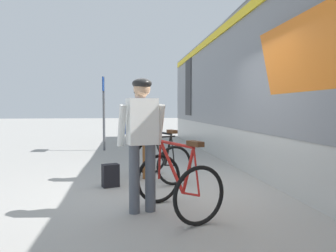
{
  "coord_description": "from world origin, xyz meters",
  "views": [
    {
      "loc": [
        -0.97,
        -5.39,
        1.37
      ],
      "look_at": [
        -0.19,
        0.32,
        1.05
      ],
      "focal_mm": 33.79,
      "sensor_mm": 36.0,
      "label": 1
    }
  ],
  "objects_px": {
    "cyclist_near_in_blue": "(141,125)",
    "bicycle_far_red": "(177,183)",
    "bicycle_near_black": "(162,159)",
    "backpack_on_platform": "(111,175)",
    "train_car": "(317,80)",
    "platform_sign_post": "(104,101)",
    "cyclist_far_in_white": "(142,133)"
  },
  "relations": [
    {
      "from": "bicycle_near_black",
      "to": "backpack_on_platform",
      "type": "relative_size",
      "value": 3.12
    },
    {
      "from": "bicycle_far_red",
      "to": "cyclist_far_in_white",
      "type": "bearing_deg",
      "value": 166.07
    },
    {
      "from": "bicycle_near_black",
      "to": "backpack_on_platform",
      "type": "bearing_deg",
      "value": -155.02
    },
    {
      "from": "bicycle_far_red",
      "to": "cyclist_near_in_blue",
      "type": "bearing_deg",
      "value": 100.12
    },
    {
      "from": "train_car",
      "to": "backpack_on_platform",
      "type": "bearing_deg",
      "value": -170.97
    },
    {
      "from": "bicycle_near_black",
      "to": "backpack_on_platform",
      "type": "distance_m",
      "value": 1.07
    },
    {
      "from": "train_car",
      "to": "platform_sign_post",
      "type": "bearing_deg",
      "value": 137.98
    },
    {
      "from": "cyclist_far_in_white",
      "to": "backpack_on_platform",
      "type": "height_order",
      "value": "cyclist_far_in_white"
    },
    {
      "from": "cyclist_near_in_blue",
      "to": "backpack_on_platform",
      "type": "relative_size",
      "value": 4.4
    },
    {
      "from": "bicycle_near_black",
      "to": "platform_sign_post",
      "type": "xyz_separation_m",
      "value": [
        -1.38,
        4.49,
        1.22
      ]
    },
    {
      "from": "cyclist_far_in_white",
      "to": "bicycle_near_black",
      "type": "relative_size",
      "value": 1.41
    },
    {
      "from": "train_car",
      "to": "platform_sign_post",
      "type": "distance_m",
      "value": 6.36
    },
    {
      "from": "cyclist_far_in_white",
      "to": "platform_sign_post",
      "type": "relative_size",
      "value": 0.73
    },
    {
      "from": "cyclist_far_in_white",
      "to": "backpack_on_platform",
      "type": "distance_m",
      "value": 1.73
    },
    {
      "from": "backpack_on_platform",
      "to": "bicycle_near_black",
      "type": "bearing_deg",
      "value": 6.17
    },
    {
      "from": "train_car",
      "to": "cyclist_near_in_blue",
      "type": "xyz_separation_m",
      "value": [
        -3.74,
        -0.13,
        -0.91
      ]
    },
    {
      "from": "platform_sign_post",
      "to": "cyclist_far_in_white",
      "type": "bearing_deg",
      "value": -81.94
    },
    {
      "from": "train_car",
      "to": "bicycle_near_black",
      "type": "bearing_deg",
      "value": -175.93
    },
    {
      "from": "cyclist_near_in_blue",
      "to": "bicycle_far_red",
      "type": "xyz_separation_m",
      "value": [
        0.37,
        -2.08,
        -0.65
      ]
    },
    {
      "from": "train_car",
      "to": "bicycle_far_red",
      "type": "xyz_separation_m",
      "value": [
        -3.37,
        -2.21,
        -1.56
      ]
    },
    {
      "from": "train_car",
      "to": "bicycle_far_red",
      "type": "relative_size",
      "value": 14.25
    },
    {
      "from": "train_car",
      "to": "cyclist_near_in_blue",
      "type": "height_order",
      "value": "train_car"
    },
    {
      "from": "cyclist_far_in_white",
      "to": "backpack_on_platform",
      "type": "bearing_deg",
      "value": 108.6
    },
    {
      "from": "cyclist_near_in_blue",
      "to": "cyclist_far_in_white",
      "type": "xyz_separation_m",
      "value": [
        -0.08,
        -1.97,
        0.0
      ]
    },
    {
      "from": "bicycle_far_red",
      "to": "backpack_on_platform",
      "type": "height_order",
      "value": "bicycle_far_red"
    },
    {
      "from": "backpack_on_platform",
      "to": "platform_sign_post",
      "type": "distance_m",
      "value": 5.15
    },
    {
      "from": "cyclist_near_in_blue",
      "to": "bicycle_near_black",
      "type": "bearing_deg",
      "value": -14.5
    },
    {
      "from": "train_car",
      "to": "bicycle_far_red",
      "type": "height_order",
      "value": "train_car"
    },
    {
      "from": "cyclist_far_in_white",
      "to": "backpack_on_platform",
      "type": "xyz_separation_m",
      "value": [
        -0.48,
        1.42,
        -0.85
      ]
    },
    {
      "from": "train_car",
      "to": "bicycle_near_black",
      "type": "distance_m",
      "value": 3.69
    },
    {
      "from": "train_car",
      "to": "bicycle_far_red",
      "type": "bearing_deg",
      "value": -146.67
    },
    {
      "from": "cyclist_far_in_white",
      "to": "platform_sign_post",
      "type": "xyz_separation_m",
      "value": [
        -0.9,
        6.35,
        0.57
      ]
    }
  ]
}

